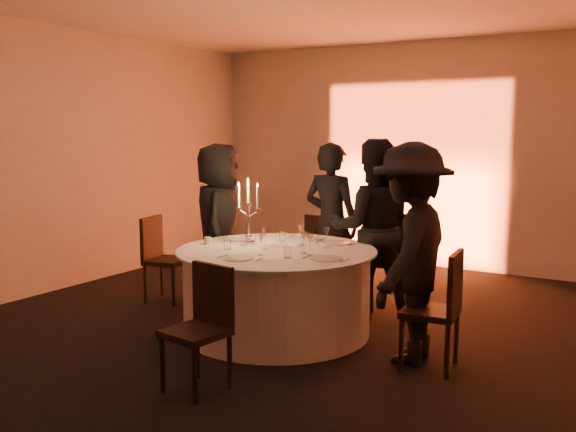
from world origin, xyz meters
The scene contains 31 objects.
floor centered at (0.00, 0.00, 0.00)m, with size 7.00×7.00×0.00m, color black.
wall_back centered at (0.00, 3.50, 1.50)m, with size 7.00×7.00×0.00m, color #B7B3AA.
wall_left centered at (-3.00, 0.00, 1.50)m, with size 7.00×7.00×0.00m, color #B7B3AA.
uplighter_fixture centered at (0.00, 3.20, 0.05)m, with size 0.25×0.12×0.10m, color black.
banquet_table centered at (0.00, 0.00, 0.38)m, with size 1.80×1.80×0.77m.
chair_left centered at (-1.66, 0.30, 0.51)m, with size 0.47×0.47×0.91m.
chair_back_left centered at (-0.24, 1.40, 0.51)m, with size 0.45×0.45×0.90m.
chair_back_right centered at (0.61, 1.22, 0.57)m, with size 0.58×0.58×1.01m.
chair_right centered at (1.55, -0.13, 0.52)m, with size 0.44×0.44×0.93m.
chair_front centered at (0.22, -1.34, 0.50)m, with size 0.44×0.44×0.89m.
guest_left centered at (-1.13, 0.63, 0.85)m, with size 0.83×0.54×1.69m, color black.
guest_back_left centered at (-0.06, 1.20, 0.85)m, with size 0.62×0.41×1.70m, color black.
guest_back_right centered at (0.53, 0.92, 0.88)m, with size 0.85×0.66×1.75m, color black.
guest_right centered at (1.28, -0.05, 0.87)m, with size 1.13×0.65×1.75m, color black.
plate_left centered at (-0.59, 0.21, 0.78)m, with size 0.36×0.26×0.01m.
plate_back_left centered at (-0.05, 0.62, 0.79)m, with size 0.35×0.27×0.08m.
plate_back_right centered at (0.33, 0.53, 0.78)m, with size 0.35×0.28×0.01m.
plate_right centered at (0.59, -0.17, 0.78)m, with size 0.36×0.28×0.01m.
plate_front centered at (-0.04, -0.53, 0.78)m, with size 0.36×0.24×0.01m.
coffee_cup centered at (-0.70, -0.10, 0.80)m, with size 0.11×0.11×0.07m.
candelabra centered at (-0.38, 0.11, 0.99)m, with size 0.26×0.13×0.63m.
wine_glass_a centered at (0.36, 0.28, 0.91)m, with size 0.07×0.07×0.19m.
wine_glass_b centered at (-0.09, -0.05, 0.91)m, with size 0.07×0.07×0.19m.
wine_glass_c centered at (0.39, -0.09, 0.91)m, with size 0.07×0.07×0.19m.
wine_glass_d centered at (0.02, -0.29, 0.91)m, with size 0.07×0.07×0.19m.
wine_glass_e centered at (0.09, 0.29, 0.91)m, with size 0.07×0.07×0.19m.
wine_glass_f centered at (0.30, -0.04, 0.91)m, with size 0.07×0.07×0.19m.
tumbler_a centered at (-0.18, 0.40, 0.82)m, with size 0.07×0.07×0.09m, color white.
tumbler_b centered at (-0.35, 0.00, 0.82)m, with size 0.07×0.07×0.09m, color white.
tumbler_c centered at (-0.39, -0.22, 0.82)m, with size 0.07×0.07×0.09m, color white.
tumbler_d centered at (0.28, -0.27, 0.82)m, with size 0.07×0.07×0.09m, color white.
Camera 1 is at (3.00, -4.81, 1.85)m, focal length 40.00 mm.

